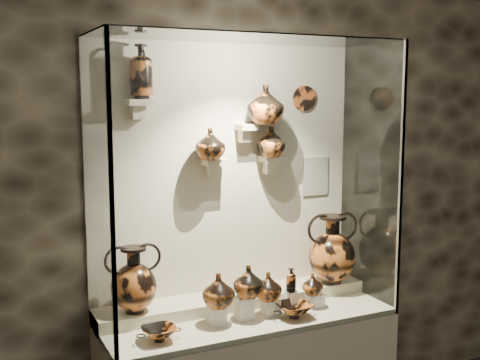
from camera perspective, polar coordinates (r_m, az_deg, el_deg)
name	(u,v)px	position (r m, az deg, el deg)	size (l,w,h in m)	color
wall_back	(225,176)	(3.66, -1.43, 0.37)	(5.00, 0.02, 3.20)	black
front_tier	(248,317)	(3.57, 0.76, -12.86)	(1.68, 0.58, 0.03)	#BFB394
rear_tier	(235,302)	(3.71, -0.45, -11.48)	(1.70, 0.25, 0.10)	#BFB394
back_panel	(225,176)	(3.65, -1.40, 0.36)	(1.70, 0.03, 1.60)	beige
glass_front	(274,191)	(3.11, 3.20, -1.02)	(1.70, 0.01, 1.60)	white
glass_left	(97,194)	(3.09, -13.41, -1.28)	(0.01, 0.60, 1.60)	white
glass_right	(370,175)	(3.82, 12.26, 0.51)	(0.01, 0.60, 1.60)	white
glass_top	(249,38)	(3.35, 0.82, 13.31)	(1.70, 0.60, 0.01)	white
frame_post_left	(112,203)	(2.82, -12.05, -2.15)	(0.02, 0.02, 1.60)	gray
frame_post_right	(401,181)	(3.59, 15.01, -0.05)	(0.02, 0.02, 1.60)	gray
pedestal_a	(216,315)	(3.42, -2.25, -12.67)	(0.09, 0.09, 0.10)	silver
pedestal_b	(244,308)	(3.48, 0.38, -12.02)	(0.09, 0.09, 0.13)	silver
pedestal_c	(270,307)	(3.56, 2.90, -11.90)	(0.09, 0.09, 0.09)	silver
pedestal_d	(294,300)	(3.63, 5.17, -11.28)	(0.09, 0.09, 0.12)	silver
pedestal_e	(314,300)	(3.71, 7.07, -11.22)	(0.09, 0.09, 0.08)	silver
bracket_ul	(139,102)	(3.36, -9.56, 7.27)	(0.14, 0.12, 0.04)	beige
bracket_ca	(215,162)	(3.53, -2.39, 1.72)	(0.14, 0.12, 0.04)	beige
bracket_cb	(246,127)	(3.60, 0.54, 5.04)	(0.10, 0.12, 0.04)	beige
bracket_cc	(272,159)	(3.70, 3.04, 2.01)	(0.14, 0.12, 0.04)	beige
amphora_left	(134,279)	(3.40, -10.02, -9.26)	(0.30, 0.30, 0.37)	#A65620
amphora_right	(332,249)	(3.88, 8.71, -6.48)	(0.35, 0.35, 0.44)	#A65620
jug_a	(218,291)	(3.36, -2.07, -10.43)	(0.18, 0.18, 0.19)	#A65620
jug_b	(248,281)	(3.42, 0.78, -9.60)	(0.17, 0.17, 0.18)	#C26022
jug_c	(268,286)	(3.50, 2.67, -10.05)	(0.16, 0.16, 0.16)	#A65620
jug_e	(312,284)	(3.65, 6.87, -9.79)	(0.13, 0.13, 0.13)	#A65620
lekythos_small	(291,279)	(3.56, 4.84, -9.30)	(0.07, 0.07, 0.16)	#C26022
kylix_left	(159,333)	(3.22, -7.69, -14.14)	(0.23, 0.19, 0.09)	#C26022
kylix_right	(294,309)	(3.52, 5.15, -12.09)	(0.25, 0.21, 0.10)	#A65620
lekythos_tall	(141,68)	(3.35, -9.36, 10.43)	(0.13, 0.13, 0.33)	#A65620
ovoid_vase_a	(210,144)	(3.47, -2.85, 3.42)	(0.18, 0.18, 0.18)	#C26022
ovoid_vase_b	(265,105)	(3.58, 2.42, 7.15)	(0.22, 0.22, 0.23)	#C26022
ovoid_vase_c	(271,142)	(3.64, 2.97, 3.65)	(0.18, 0.18, 0.18)	#C26022
wall_plate	(304,98)	(3.84, 6.11, 7.70)	(0.16, 0.16, 0.02)	#B35123
info_placard	(315,176)	(3.94, 7.14, 0.36)	(0.19, 0.01, 0.25)	beige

